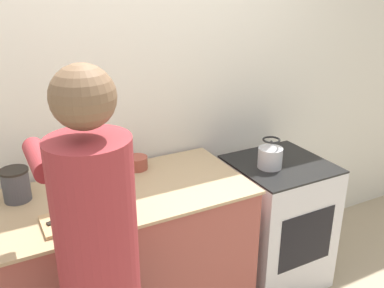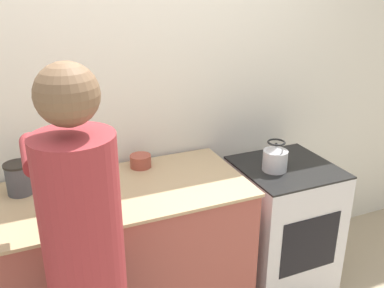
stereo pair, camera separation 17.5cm
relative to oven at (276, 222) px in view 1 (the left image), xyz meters
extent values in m
cube|color=silver|center=(-0.82, 0.46, 0.86)|extent=(8.00, 0.05, 2.60)
cube|color=#9E4C42|center=(-1.16, 0.05, 0.01)|extent=(1.58, 0.69, 0.90)
cube|color=tan|center=(-1.16, 0.05, 0.47)|extent=(1.60, 0.71, 0.02)
cube|color=silver|center=(0.00, 0.00, -0.01)|extent=(0.60, 0.60, 0.87)
cube|color=black|center=(0.00, 0.00, 0.44)|extent=(0.60, 0.60, 0.01)
cube|color=black|center=(0.00, -0.29, 0.04)|extent=(0.42, 0.01, 0.38)
cylinder|color=maroon|center=(-1.37, -0.57, 0.71)|extent=(0.31, 0.31, 0.68)
sphere|color=brown|center=(-1.37, -0.57, 1.20)|extent=(0.23, 0.23, 0.23)
cylinder|color=maroon|center=(-1.50, -0.28, 0.89)|extent=(0.09, 0.30, 0.09)
cylinder|color=maroon|center=(-1.23, -0.28, 0.89)|extent=(0.09, 0.30, 0.09)
cube|color=tan|center=(-1.33, -0.13, 0.48)|extent=(0.37, 0.21, 0.02)
cube|color=silver|center=(-1.32, -0.10, 0.50)|extent=(0.16, 0.06, 0.01)
cube|color=black|center=(-1.44, -0.12, 0.50)|extent=(0.10, 0.05, 0.01)
cylinder|color=silver|center=(-0.10, -0.01, 0.51)|extent=(0.15, 0.15, 0.13)
cone|color=silver|center=(-0.10, -0.01, 0.59)|extent=(0.12, 0.12, 0.03)
sphere|color=black|center=(-0.10, -0.01, 0.61)|extent=(0.02, 0.02, 0.02)
torus|color=black|center=(-0.10, -0.01, 0.63)|extent=(0.11, 0.11, 0.01)
cylinder|color=#9E4738|center=(-0.88, 0.29, 0.51)|extent=(0.13, 0.13, 0.08)
cylinder|color=#4C4C51|center=(-1.57, 0.23, 0.56)|extent=(0.14, 0.14, 0.16)
cylinder|color=#28231E|center=(-1.57, 0.23, 0.64)|extent=(0.15, 0.15, 0.01)
camera|label=1|loc=(-1.69, -1.96, 1.59)|focal=40.00mm
camera|label=2|loc=(-1.53, -2.03, 1.59)|focal=40.00mm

